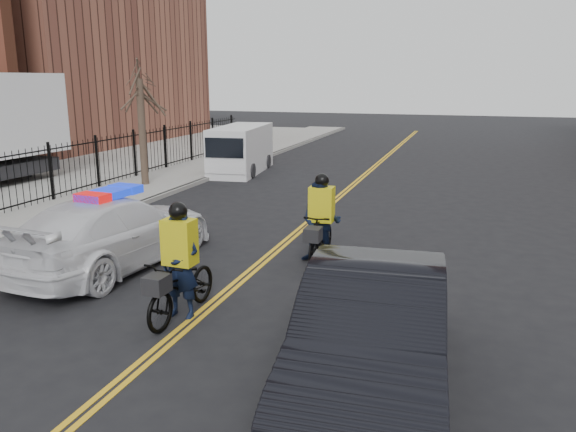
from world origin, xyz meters
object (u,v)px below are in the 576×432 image
(police_cruiser, at_px, (113,231))
(dark_sedan, at_px, (372,333))
(cargo_van, at_px, (240,150))
(cyclist_near, at_px, (181,278))
(cyclist_far, at_px, (321,228))

(police_cruiser, bearing_deg, dark_sedan, 156.82)
(police_cruiser, distance_m, cargo_van, 13.16)
(police_cruiser, relative_size, cyclist_near, 2.64)
(cyclist_near, bearing_deg, cargo_van, 111.59)
(police_cruiser, xyz_separation_m, cargo_van, (-2.39, 12.94, 0.20))
(dark_sedan, bearing_deg, cyclist_far, 107.10)
(police_cruiser, relative_size, cargo_van, 1.12)
(cargo_van, bearing_deg, cyclist_far, -65.74)
(cyclist_near, height_order, cyclist_far, cyclist_near)
(dark_sedan, height_order, cyclist_far, cyclist_far)
(cargo_van, bearing_deg, dark_sedan, -68.48)
(police_cruiser, height_order, cargo_van, cargo_van)
(dark_sedan, xyz_separation_m, cargo_van, (-8.85, 16.39, 0.15))
(dark_sedan, xyz_separation_m, cyclist_far, (-2.08, 5.17, -0.04))
(dark_sedan, relative_size, cyclist_near, 2.42)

